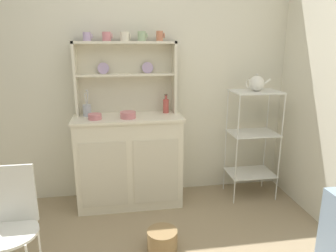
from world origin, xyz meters
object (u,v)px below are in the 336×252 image
object	(u,v)px
bakers_rack	(253,132)
jam_bottle	(166,105)
wire_chair	(10,219)
cup_lilac_0	(87,37)
hutch_shelf_unit	(126,72)
hutch_cabinet	(129,159)
floor_basket	(162,240)
utensil_jar	(87,110)
bowl_mixing_large	(95,117)
porcelain_teapot	(256,83)

from	to	relation	value
bakers_rack	jam_bottle	xyz separation A→B (m)	(-0.88, 0.12, 0.29)
wire_chair	cup_lilac_0	bearing A→B (deg)	81.36
hutch_shelf_unit	hutch_cabinet	bearing A→B (deg)	-90.00
hutch_cabinet	floor_basket	distance (m)	0.92
jam_bottle	bakers_rack	bearing A→B (deg)	-7.99
wire_chair	utensil_jar	world-z (taller)	utensil_jar
bakers_rack	hutch_cabinet	bearing A→B (deg)	178.29
hutch_shelf_unit	cup_lilac_0	bearing A→B (deg)	-173.11
bakers_rack	utensil_jar	distance (m)	1.68
bakers_rack	floor_basket	xyz separation A→B (m)	(-1.05, -0.77, -0.61)
bowl_mixing_large	jam_bottle	world-z (taller)	jam_bottle
hutch_shelf_unit	floor_basket	distance (m)	1.58
hutch_shelf_unit	utensil_jar	distance (m)	0.52
jam_bottle	porcelain_teapot	world-z (taller)	porcelain_teapot
bowl_mixing_large	utensil_jar	bearing A→B (deg)	117.94
wire_chair	hutch_shelf_unit	bearing A→B (deg)	69.22
cup_lilac_0	bowl_mixing_large	world-z (taller)	cup_lilac_0
porcelain_teapot	hutch_cabinet	bearing A→B (deg)	178.29
wire_chair	cup_lilac_0	world-z (taller)	cup_lilac_0
cup_lilac_0	bowl_mixing_large	xyz separation A→B (m)	(0.04, -0.20, -0.71)
bowl_mixing_large	porcelain_teapot	xyz separation A→B (m)	(1.57, 0.04, 0.27)
wire_chair	bowl_mixing_large	size ratio (longest dim) A/B	6.98
hutch_shelf_unit	porcelain_teapot	xyz separation A→B (m)	(1.27, -0.20, -0.11)
hutch_cabinet	floor_basket	xyz separation A→B (m)	(0.21, -0.81, -0.38)
cup_lilac_0	jam_bottle	distance (m)	0.98
utensil_jar	porcelain_teapot	xyz separation A→B (m)	(1.65, -0.12, 0.23)
hutch_shelf_unit	bakers_rack	size ratio (longest dim) A/B	0.86
cup_lilac_0	utensil_jar	distance (m)	0.68
floor_basket	bowl_mixing_large	distance (m)	1.24
wire_chair	utensil_jar	bearing A→B (deg)	82.42
cup_lilac_0	floor_basket	bearing A→B (deg)	-59.11
cup_lilac_0	jam_bottle	world-z (taller)	cup_lilac_0
floor_basket	porcelain_teapot	xyz separation A→B (m)	(1.05, 0.77, 1.12)
hutch_shelf_unit	jam_bottle	distance (m)	0.51
hutch_shelf_unit	bowl_mixing_large	bearing A→B (deg)	-141.92
hutch_cabinet	wire_chair	xyz separation A→B (m)	(-0.79, -1.05, 0.05)
jam_bottle	porcelain_teapot	size ratio (longest dim) A/B	0.78
floor_basket	utensil_jar	distance (m)	1.39
cup_lilac_0	wire_chair	bearing A→B (deg)	-111.08
bakers_rack	wire_chair	distance (m)	2.30
hutch_shelf_unit	cup_lilac_0	distance (m)	0.48
hutch_cabinet	bakers_rack	bearing A→B (deg)	-1.71
hutch_cabinet	hutch_shelf_unit	distance (m)	0.86
hutch_cabinet	utensil_jar	size ratio (longest dim) A/B	4.15
hutch_cabinet	porcelain_teapot	distance (m)	1.46
bakers_rack	floor_basket	bearing A→B (deg)	-143.92
utensil_jar	porcelain_teapot	size ratio (longest dim) A/B	1.04
porcelain_teapot	bowl_mixing_large	bearing A→B (deg)	-178.71
bowl_mixing_large	jam_bottle	xyz separation A→B (m)	(0.69, 0.16, 0.05)
bakers_rack	floor_basket	size ratio (longest dim) A/B	4.68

